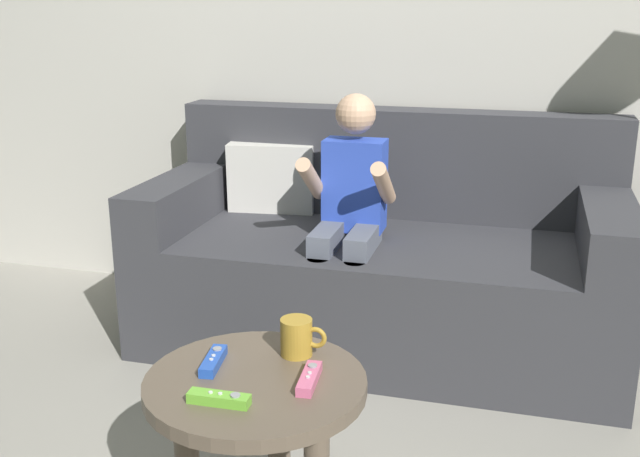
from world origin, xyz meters
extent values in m
cube|color=beige|center=(0.00, 1.44, 1.25)|extent=(4.13, 0.05, 2.50)
cube|color=#38383D|center=(0.13, 0.99, 0.22)|extent=(1.76, 0.80, 0.43)
cube|color=#38383D|center=(0.13, 1.31, 0.65)|extent=(1.76, 0.16, 0.43)
cube|color=#38383D|center=(-0.66, 0.99, 0.52)|extent=(0.18, 0.80, 0.18)
cube|color=#38383D|center=(0.92, 0.99, 0.52)|extent=(0.18, 0.80, 0.18)
cube|color=silver|center=(-0.37, 1.23, 0.57)|extent=(0.37, 0.17, 0.29)
cylinder|color=slate|center=(-0.02, 0.68, 0.22)|extent=(0.07, 0.07, 0.43)
cylinder|color=slate|center=(0.11, 0.68, 0.22)|extent=(0.07, 0.07, 0.43)
cube|color=slate|center=(-0.02, 0.81, 0.46)|extent=(0.08, 0.27, 0.08)
cube|color=slate|center=(0.11, 0.81, 0.46)|extent=(0.08, 0.27, 0.08)
cube|color=blue|center=(0.04, 0.95, 0.63)|extent=(0.22, 0.13, 0.33)
cylinder|color=#DBAA87|center=(-0.09, 0.83, 0.67)|extent=(0.05, 0.24, 0.19)
cylinder|color=#DBAA87|center=(0.17, 0.83, 0.67)|extent=(0.05, 0.24, 0.19)
sphere|color=#DBAA87|center=(0.04, 0.95, 0.89)|extent=(0.14, 0.14, 0.14)
cylinder|color=brown|center=(0.06, -0.14, 0.40)|extent=(0.53, 0.53, 0.04)
cylinder|color=brown|center=(0.06, 0.02, 0.19)|extent=(0.06, 0.06, 0.38)
cube|color=pink|center=(0.18, -0.13, 0.43)|extent=(0.05, 0.14, 0.02)
cylinder|color=#99999E|center=(0.18, -0.10, 0.44)|extent=(0.02, 0.02, 0.00)
cylinder|color=silver|center=(0.18, -0.13, 0.44)|extent=(0.01, 0.01, 0.00)
cylinder|color=silver|center=(0.19, -0.15, 0.44)|extent=(0.01, 0.01, 0.00)
cube|color=blue|center=(-0.06, -0.11, 0.43)|extent=(0.06, 0.14, 0.02)
cylinder|color=#99999E|center=(-0.07, -0.07, 0.44)|extent=(0.02, 0.02, 0.00)
cylinder|color=silver|center=(-0.07, -0.11, 0.44)|extent=(0.01, 0.01, 0.00)
cylinder|color=silver|center=(-0.06, -0.13, 0.44)|extent=(0.01, 0.01, 0.00)
cube|color=#72C638|center=(0.02, -0.28, 0.43)|extent=(0.14, 0.04, 0.02)
cylinder|color=#99999E|center=(0.06, -0.28, 0.44)|extent=(0.02, 0.02, 0.00)
cylinder|color=silver|center=(0.02, -0.28, 0.44)|extent=(0.01, 0.01, 0.00)
cylinder|color=silver|center=(0.00, -0.28, 0.44)|extent=(0.01, 0.01, 0.00)
cylinder|color=#B78C2D|center=(0.11, 0.00, 0.47)|extent=(0.08, 0.08, 0.09)
torus|color=#B78C2D|center=(0.16, 0.00, 0.47)|extent=(0.06, 0.01, 0.06)
camera|label=1|loc=(0.62, -1.64, 1.26)|focal=42.26mm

